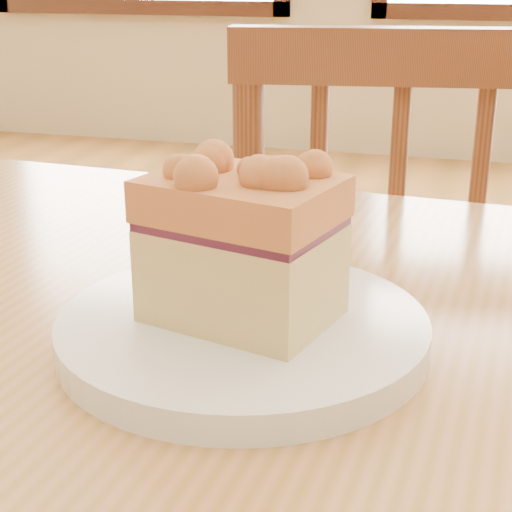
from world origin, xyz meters
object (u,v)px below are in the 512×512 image
at_px(cafe_table_main, 259,506).
at_px(plate, 243,331).
at_px(cake_slice, 241,237).
at_px(cafe_chair_main, 381,346).

height_order(cafe_table_main, plate, plate).
height_order(plate, cake_slice, cake_slice).
relative_size(cafe_table_main, plate, 5.36).
height_order(cafe_chair_main, cake_slice, cafe_chair_main).
relative_size(cafe_chair_main, plate, 4.01).
distance_m(cafe_chair_main, cake_slice, 0.69).
bearing_deg(cake_slice, cafe_chair_main, 101.80).
height_order(cafe_chair_main, plate, cafe_chair_main).
bearing_deg(plate, cake_slice, -124.00).
distance_m(cafe_table_main, cafe_chair_main, 0.64).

